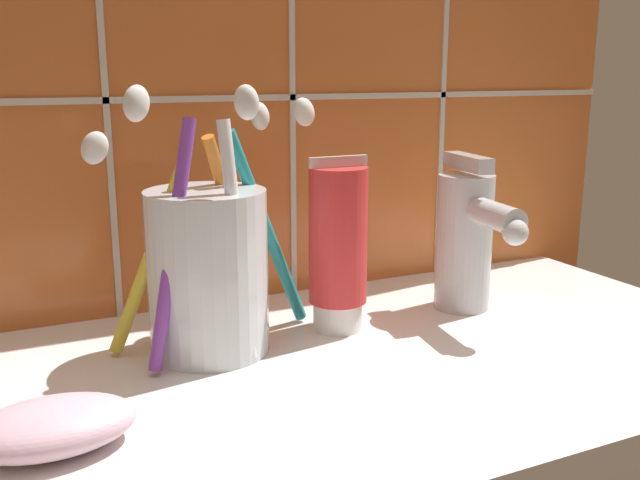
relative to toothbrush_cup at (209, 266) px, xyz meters
The scene contains 6 objects.
sink_counter 12.90cm from the toothbrush_cup, 31.41° to the right, with size 60.95×32.27×2.00cm, color white.
tile_wall_backsplash 22.10cm from the toothbrush_cup, 49.71° to the left, with size 70.95×1.72×50.30cm.
toothbrush_cup is the anchor object (origin of this frame).
toothpaste_tube 9.99cm from the toothbrush_cup, ahead, with size 4.60×4.38×13.25cm.
sink_faucet 21.59cm from the toothbrush_cup, ahead, with size 4.55×11.33×12.75cm.
soap_bar 15.80cm from the toothbrush_cup, 139.88° to the right, with size 8.67×5.50×2.61cm, color #DBB2C6.
Camera 1 is at (-22.52, -40.48, 21.31)cm, focal length 40.00 mm.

